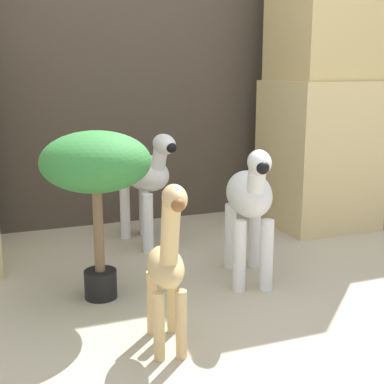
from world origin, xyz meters
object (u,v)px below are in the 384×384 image
(surfboard, at_px, (359,378))
(zebra_right, at_px, (250,200))
(potted_palm_front, at_px, (96,168))
(zebra_left, at_px, (147,178))
(giraffe_figurine, at_px, (167,264))

(surfboard, bearing_deg, zebra_right, 86.49)
(zebra_right, xyz_separation_m, surfboard, (-0.05, -0.87, -0.35))
(zebra_right, relative_size, potted_palm_front, 0.89)
(zebra_left, bearing_deg, giraffe_figurine, -102.74)
(zebra_left, relative_size, surfboard, 0.59)
(giraffe_figurine, relative_size, potted_palm_front, 0.87)
(giraffe_figurine, xyz_separation_m, surfboard, (0.48, -0.40, -0.29))
(potted_palm_front, xyz_separation_m, surfboard, (0.61, -0.91, -0.53))
(zebra_left, height_order, potted_palm_front, potted_palm_front)
(zebra_right, bearing_deg, potted_palm_front, 176.07)
(giraffe_figurine, bearing_deg, potted_palm_front, 103.89)
(zebra_left, distance_m, giraffe_figurine, 1.15)
(zebra_right, distance_m, giraffe_figurine, 0.72)
(surfboard, bearing_deg, giraffe_figurine, 140.70)
(surfboard, bearing_deg, zebra_left, 98.68)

